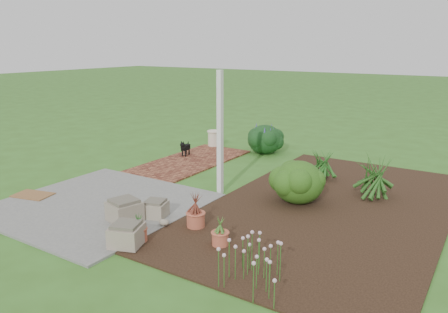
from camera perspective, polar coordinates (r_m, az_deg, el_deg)
The scene contains 19 objects.
ground at distance 9.11m, azimuth -2.43°, elevation -4.63°, with size 80.00×80.00×0.00m, color #37651F.
concrete_patio at distance 8.68m, azimuth -16.03°, elevation -6.04°, with size 3.50×3.50×0.04m, color slate.
brick_path at distance 11.41m, azimuth -4.35°, elevation -0.60°, with size 1.60×3.50×0.04m, color #5B2A1C.
garden_bed at distance 8.45m, azimuth 13.69°, elevation -6.47°, with size 4.00×7.00×0.03m, color black.
veranda_post at distance 8.69m, azimuth -0.52°, elevation 3.01°, with size 0.10×0.10×2.50m, color white.
stone_trough_near at distance 6.81m, azimuth -12.58°, elevation -10.03°, with size 0.45×0.45×0.30m, color gray.
stone_trough_mid at distance 7.70m, azimuth -12.86°, elevation -7.00°, with size 0.49×0.49×0.33m, color #796C5D.
stone_trough_far at distance 7.79m, azimuth -8.95°, elevation -6.85°, with size 0.39×0.39×0.26m, color gray.
coir_doormat at distance 9.57m, azimuth -23.70°, elevation -4.61°, with size 0.74×0.48×0.02m, color brown.
black_dog at distance 11.85m, azimuth -5.12°, elevation 1.23°, with size 0.20×0.46×0.40m.
cream_ceramic_urn at distance 12.98m, azimuth -1.37°, elevation 2.38°, with size 0.33×0.33×0.44m, color beige.
evergreen_shrub at distance 8.46m, azimuth 9.69°, elevation -3.18°, with size 0.97×0.97×0.82m, color #15370C.
agapanthus_clump_back at distance 9.07m, azimuth 19.10°, elevation -2.14°, with size 1.06×1.06×0.96m, color #1A3C13, non-canonical shape.
agapanthus_clump_front at distance 9.95m, azimuth 12.71°, elevation -0.70°, with size 0.91×0.91×0.81m, color #0C3B15, non-canonical shape.
pink_flower_patch at distance 5.59m, azimuth 4.40°, elevation -13.92°, with size 0.92×0.92×0.59m, color #113D0F, non-canonical shape.
terracotta_pot_bronze at distance 7.33m, azimuth -3.71°, elevation -8.21°, with size 0.30×0.30×0.24m, color #B4573D.
terracotta_pot_small_left at distance 6.70m, azimuth -0.50°, elevation -10.64°, with size 0.25×0.25×0.21m, color #B8583E.
terracotta_pot_small_right at distance 6.95m, azimuth -11.05°, elevation -9.96°, with size 0.25×0.25×0.21m, color #AE523A.
purple_flowering_bush at distance 12.28m, azimuth 5.37°, elevation 2.34°, with size 0.97×0.97×0.82m, color black.
Camera 1 is at (4.98, -7.02, 2.97)m, focal length 35.00 mm.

